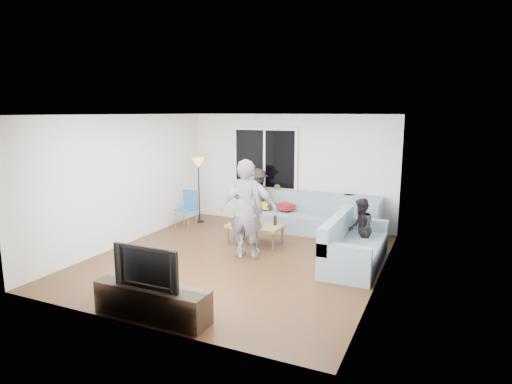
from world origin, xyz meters
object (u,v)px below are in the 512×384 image
at_px(sofa_back_section, 299,212).
at_px(tv_console, 152,302).
at_px(coffee_table, 255,234).
at_px(floor_lamp, 199,190).
at_px(sofa_right_section, 356,241).
at_px(television, 150,265).
at_px(player_left, 246,209).
at_px(side_chair, 186,210).
at_px(spectator_right, 360,228).
at_px(player_right, 249,210).
at_px(spectator_back, 257,197).

relative_size(sofa_back_section, tv_console, 1.44).
relative_size(coffee_table, floor_lamp, 0.71).
distance_m(sofa_back_section, sofa_right_section, 2.34).
bearing_deg(floor_lamp, television, -65.45).
bearing_deg(sofa_right_section, player_left, 103.10).
xyz_separation_m(sofa_back_section, television, (-0.39, -4.77, 0.29)).
bearing_deg(television, player_left, 87.91).
bearing_deg(television, floor_lamp, 114.55).
bearing_deg(side_chair, spectator_right, -0.69).
relative_size(player_left, tv_console, 1.14).
height_order(player_left, player_right, player_left).
relative_size(coffee_table, tv_console, 0.69).
distance_m(coffee_table, tv_console, 3.45).
distance_m(spectator_back, tv_console, 4.86).
height_order(sofa_back_section, sofa_right_section, same).
height_order(sofa_right_section, spectator_right, spectator_right).
height_order(sofa_back_section, tv_console, sofa_back_section).
height_order(sofa_right_section, player_right, player_right).
relative_size(coffee_table, player_left, 0.60).
bearing_deg(television, player_right, 87.55).
distance_m(tv_console, television, 0.50).
bearing_deg(tv_console, sofa_back_section, 85.35).
bearing_deg(floor_lamp, tv_console, -65.45).
bearing_deg(floor_lamp, side_chair, -90.00).
relative_size(side_chair, tv_console, 0.54).
xyz_separation_m(side_chair, tv_console, (2.06, -3.92, -0.21)).
xyz_separation_m(sofa_right_section, spectator_right, (0.00, 0.40, 0.13)).
bearing_deg(side_chair, sofa_back_section, 24.66).
distance_m(player_left, television, 2.64).
bearing_deg(coffee_table, player_right, -74.12).
relative_size(side_chair, spectator_back, 0.63).
distance_m(sofa_back_section, coffee_table, 1.42).
height_order(player_right, tv_console, player_right).
xyz_separation_m(sofa_back_section, tv_console, (-0.39, -4.77, -0.20)).
height_order(sofa_right_section, side_chair, side_chair).
bearing_deg(sofa_right_section, coffee_table, 79.89).
xyz_separation_m(coffee_table, spectator_back, (-0.55, 1.35, 0.48)).
relative_size(coffee_table, spectator_back, 0.81).
bearing_deg(player_left, side_chair, -31.07).
height_order(coffee_table, tv_console, tv_console).
bearing_deg(sofa_back_section, player_right, -97.50).
bearing_deg(sofa_right_section, floor_lamp, 70.51).
xyz_separation_m(floor_lamp, spectator_back, (1.42, 0.28, -0.10)).
xyz_separation_m(sofa_back_section, spectator_back, (-1.03, 0.03, 0.25)).
relative_size(side_chair, player_left, 0.47).
height_order(side_chair, player_left, player_left).
distance_m(floor_lamp, player_left, 2.87).
xyz_separation_m(floor_lamp, player_right, (2.18, -1.81, 0.11)).
relative_size(sofa_back_section, sofa_right_section, 1.15).
xyz_separation_m(floor_lamp, tv_console, (2.06, -4.52, -0.56)).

